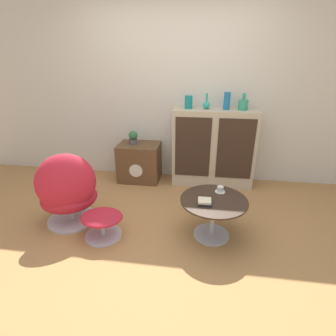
# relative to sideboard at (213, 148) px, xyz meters

# --- Properties ---
(ground_plane) EXTENTS (12.00, 12.00, 0.00)m
(ground_plane) POSITION_rel_sideboard_xyz_m (-0.56, -1.41, -0.54)
(ground_plane) COLOR #A87542
(wall_back) EXTENTS (6.40, 0.06, 2.60)m
(wall_back) POSITION_rel_sideboard_xyz_m (-0.56, 0.22, 0.76)
(wall_back) COLOR beige
(wall_back) RESTS_ON ground_plane
(sideboard) EXTENTS (1.13, 0.39, 1.08)m
(sideboard) POSITION_rel_sideboard_xyz_m (0.00, 0.00, 0.00)
(sideboard) COLOR tan
(sideboard) RESTS_ON ground_plane
(tv_console) EXTENTS (0.60, 0.46, 0.56)m
(tv_console) POSITION_rel_sideboard_xyz_m (-1.07, -0.03, -0.26)
(tv_console) COLOR brown
(tv_console) RESTS_ON ground_plane
(egg_chair) EXTENTS (0.79, 0.77, 0.85)m
(egg_chair) POSITION_rel_sideboard_xyz_m (-1.55, -1.26, -0.14)
(egg_chair) COLOR #B7B7BC
(egg_chair) RESTS_ON ground_plane
(ottoman) EXTENTS (0.43, 0.38, 0.28)m
(ottoman) POSITION_rel_sideboard_xyz_m (-1.12, -1.44, -0.35)
(ottoman) COLOR #B7B7BC
(ottoman) RESTS_ON ground_plane
(coffee_table) EXTENTS (0.67, 0.67, 0.43)m
(coffee_table) POSITION_rel_sideboard_xyz_m (-0.01, -1.27, -0.23)
(coffee_table) COLOR #B7B7BC
(coffee_table) RESTS_ON ground_plane
(vase_leftmost) EXTENTS (0.10, 0.10, 0.17)m
(vase_leftmost) POSITION_rel_sideboard_xyz_m (-0.37, 0.00, 0.63)
(vase_leftmost) COLOR #147A75
(vase_leftmost) RESTS_ON sideboard
(vase_inner_left) EXTENTS (0.09, 0.09, 0.20)m
(vase_inner_left) POSITION_rel_sideboard_xyz_m (-0.13, 0.00, 0.60)
(vase_inner_left) COLOR teal
(vase_inner_left) RESTS_ON sideboard
(vase_inner_right) EXTENTS (0.09, 0.09, 0.23)m
(vase_inner_right) POSITION_rel_sideboard_xyz_m (0.13, 0.00, 0.65)
(vase_inner_right) COLOR #196699
(vase_inner_right) RESTS_ON sideboard
(vase_rightmost) EXTENTS (0.13, 0.13, 0.22)m
(vase_rightmost) POSITION_rel_sideboard_xyz_m (0.35, 0.00, 0.61)
(vase_rightmost) COLOR #2D8E6B
(vase_rightmost) RESTS_ON sideboard
(potted_plant) EXTENTS (0.13, 0.13, 0.20)m
(potted_plant) POSITION_rel_sideboard_xyz_m (-1.15, -0.03, 0.11)
(potted_plant) COLOR #4C4C51
(potted_plant) RESTS_ON tv_console
(teacup) EXTENTS (0.11, 0.11, 0.06)m
(teacup) POSITION_rel_sideboard_xyz_m (0.06, -1.09, -0.09)
(teacup) COLOR silver
(teacup) RESTS_ON coffee_table
(book_stack) EXTENTS (0.14, 0.12, 0.05)m
(book_stack) POSITION_rel_sideboard_xyz_m (-0.09, -1.36, -0.09)
(book_stack) COLOR black
(book_stack) RESTS_ON coffee_table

